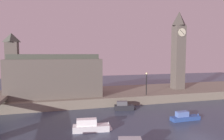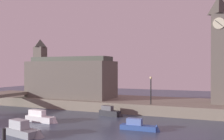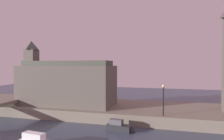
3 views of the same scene
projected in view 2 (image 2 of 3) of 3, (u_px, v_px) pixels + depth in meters
name	position (u px, v px, depth m)	size (l,w,h in m)	color
ground_plane	(95.00, 140.00, 24.77)	(120.00, 120.00, 0.00)	#384256
far_embankment	(151.00, 105.00, 43.17)	(70.00, 12.00, 1.50)	slate
clock_tower	(219.00, 48.00, 38.34)	(2.30, 2.35, 15.61)	#5B544C
parliament_hall	(69.00, 77.00, 47.36)	(15.21, 6.52, 10.50)	#5B544C
streetlamp	(151.00, 87.00, 38.00)	(0.36, 0.36, 3.94)	black
boat_cruiser_grey	(25.00, 131.00, 26.13)	(4.67, 2.32, 1.64)	gray
boat_tour_blue	(142.00, 127.00, 28.64)	(4.44, 1.14, 1.41)	#2D4C93
boat_barge_dark	(111.00, 112.00, 37.17)	(3.59, 1.58, 1.41)	#232328
boat_ferry_white	(42.00, 118.00, 33.04)	(4.67, 1.59, 1.57)	silver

